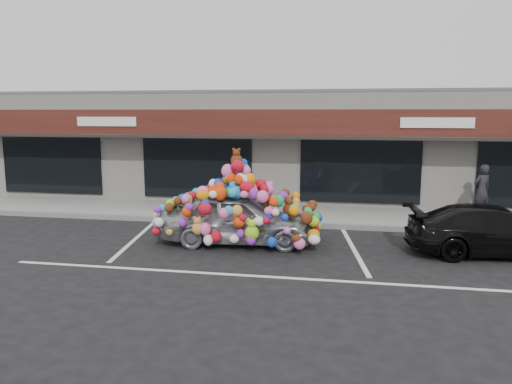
# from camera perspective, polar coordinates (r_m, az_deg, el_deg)

# --- Properties ---
(ground) EXTENTS (90.00, 90.00, 0.00)m
(ground) POSITION_cam_1_polar(r_m,az_deg,el_deg) (13.21, -1.15, -6.27)
(ground) COLOR black
(ground) RESTS_ON ground
(shop_building) EXTENTS (24.00, 7.20, 4.31)m
(shop_building) POSITION_cam_1_polar(r_m,az_deg,el_deg) (21.12, 3.47, 5.46)
(shop_building) COLOR silver
(shop_building) RESTS_ON ground
(sidewalk) EXTENTS (26.00, 3.00, 0.15)m
(sidewalk) POSITION_cam_1_polar(r_m,az_deg,el_deg) (17.02, 1.56, -2.51)
(sidewalk) COLOR gray
(sidewalk) RESTS_ON ground
(kerb) EXTENTS (26.00, 0.18, 0.16)m
(kerb) POSITION_cam_1_polar(r_m,az_deg,el_deg) (15.58, 0.70, -3.60)
(kerb) COLOR slate
(kerb) RESTS_ON ground
(parking_stripe_left) EXTENTS (0.73, 4.37, 0.01)m
(parking_stripe_left) POSITION_cam_1_polar(r_m,az_deg,el_deg) (14.36, -13.65, -5.26)
(parking_stripe_left) COLOR silver
(parking_stripe_left) RESTS_ON ground
(parking_stripe_mid) EXTENTS (0.73, 4.37, 0.01)m
(parking_stripe_mid) POSITION_cam_1_polar(r_m,az_deg,el_deg) (13.15, 11.14, -6.50)
(parking_stripe_mid) COLOR silver
(parking_stripe_mid) RESTS_ON ground
(lane_line) EXTENTS (14.00, 0.12, 0.01)m
(lane_line) POSITION_cam_1_polar(r_m,az_deg,el_deg) (10.78, 6.95, -9.92)
(lane_line) COLOR silver
(lane_line) RESTS_ON ground
(toy_car) EXTENTS (2.95, 4.47, 2.52)m
(toy_car) POSITION_cam_1_polar(r_m,az_deg,el_deg) (13.37, -2.14, -2.32)
(toy_car) COLOR gray
(toy_car) RESTS_ON ground
(black_sedan) EXTENTS (2.21, 4.41, 1.23)m
(black_sedan) POSITION_cam_1_polar(r_m,az_deg,el_deg) (13.69, 25.59, -3.98)
(black_sedan) COLOR black
(black_sedan) RESTS_ON ground
(pedestrian_a) EXTENTS (0.74, 0.65, 1.70)m
(pedestrian_a) POSITION_cam_1_polar(r_m,az_deg,el_deg) (17.76, 24.40, 0.19)
(pedestrian_a) COLOR black
(pedestrian_a) RESTS_ON sidewalk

